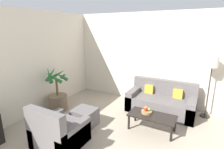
# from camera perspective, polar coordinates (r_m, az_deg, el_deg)

# --- Properties ---
(wall_back) EXTENTS (7.86, 0.06, 2.70)m
(wall_back) POSITION_cam_1_polar(r_m,az_deg,el_deg) (5.22, 19.85, 4.21)
(wall_back) COLOR beige
(wall_back) RESTS_ON ground_plane
(potted_palm) EXTENTS (0.66, 0.67, 1.23)m
(potted_palm) POSITION_cam_1_polar(r_m,az_deg,el_deg) (5.15, -17.28, -7.01)
(potted_palm) COLOR brown
(potted_palm) RESTS_ON ground_plane
(sofa_loveseat) EXTENTS (1.76, 0.84, 0.83)m
(sofa_loveseat) POSITION_cam_1_polar(r_m,az_deg,el_deg) (5.02, 15.66, -8.66)
(sofa_loveseat) COLOR #605B5B
(sofa_loveseat) RESTS_ON ground_plane
(floor_lamp) EXTENTS (0.26, 0.26, 1.58)m
(floor_lamp) POSITION_cam_1_polar(r_m,az_deg,el_deg) (4.89, 29.85, 1.94)
(floor_lamp) COLOR #2D2823
(floor_lamp) RESTS_ON ground_plane
(coffee_table) EXTENTS (1.03, 0.50, 0.37)m
(coffee_table) POSITION_cam_1_polar(r_m,az_deg,el_deg) (4.10, 12.92, -13.42)
(coffee_table) COLOR black
(coffee_table) RESTS_ON ground_plane
(fruit_bowl) EXTENTS (0.24, 0.24, 0.06)m
(fruit_bowl) POSITION_cam_1_polar(r_m,az_deg,el_deg) (4.13, 11.20, -11.91)
(fruit_bowl) COLOR #997A4C
(fruit_bowl) RESTS_ON coffee_table
(apple_red) EXTENTS (0.07, 0.07, 0.07)m
(apple_red) POSITION_cam_1_polar(r_m,az_deg,el_deg) (4.09, 10.99, -11.16)
(apple_red) COLOR red
(apple_red) RESTS_ON fruit_bowl
(apple_green) EXTENTS (0.07, 0.07, 0.07)m
(apple_green) POSITION_cam_1_polar(r_m,az_deg,el_deg) (4.12, 12.07, -11.03)
(apple_green) COLOR olive
(apple_green) RESTS_ON fruit_bowl
(orange_fruit) EXTENTS (0.08, 0.08, 0.08)m
(orange_fruit) POSITION_cam_1_polar(r_m,az_deg,el_deg) (4.16, 11.01, -10.66)
(orange_fruit) COLOR orange
(orange_fruit) RESTS_ON fruit_bowl
(armchair) EXTENTS (0.88, 0.83, 0.87)m
(armchair) POSITION_cam_1_polar(r_m,az_deg,el_deg) (3.72, -17.02, -17.62)
(armchair) COLOR #605B5B
(armchair) RESTS_ON ground_plane
(ottoman) EXTENTS (0.52, 0.48, 0.41)m
(ottoman) POSITION_cam_1_polar(r_m,az_deg,el_deg) (4.29, -8.86, -13.60)
(ottoman) COLOR #605B5B
(ottoman) RESTS_ON ground_plane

